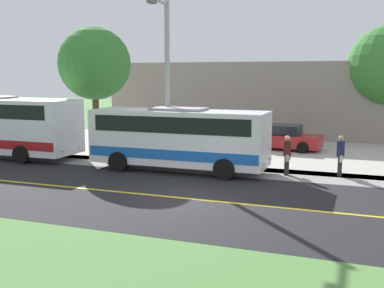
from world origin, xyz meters
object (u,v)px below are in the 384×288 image
at_px(street_light_pole, 166,77).
at_px(tree_curbside, 94,64).
at_px(parked_car_near, 282,138).
at_px(pedestrian_with_bags, 340,154).
at_px(shuttle_bus_front, 179,136).
at_px(pedestrian_waiting, 287,154).
at_px(commercial_building, 261,97).

distance_m(street_light_pole, tree_curbside, 5.93).
height_order(parked_car_near, tree_curbside, tree_curbside).
bearing_deg(pedestrian_with_bags, street_light_pole, -83.49).
bearing_deg(tree_curbside, shuttle_bus_front, 64.26).
bearing_deg(pedestrian_with_bags, tree_curbside, -97.22).
bearing_deg(shuttle_bus_front, tree_curbside, -115.74).
bearing_deg(pedestrian_waiting, tree_curbside, -101.56).
height_order(shuttle_bus_front, street_light_pole, street_light_pole).
height_order(pedestrian_waiting, commercial_building, commercial_building).
height_order(pedestrian_waiting, tree_curbside, tree_curbside).
height_order(shuttle_bus_front, pedestrian_with_bags, shuttle_bus_front).
height_order(shuttle_bus_front, commercial_building, commercial_building).
bearing_deg(shuttle_bus_front, pedestrian_waiting, 98.61).
distance_m(pedestrian_with_bags, parked_car_near, 7.36).
relative_size(pedestrian_with_bags, street_light_pole, 0.23).
height_order(street_light_pole, parked_car_near, street_light_pole).
xyz_separation_m(shuttle_bus_front, commercial_building, (-16.94, 0.19, 1.02)).
height_order(pedestrian_with_bags, commercial_building, commercial_building).
height_order(street_light_pole, tree_curbside, street_light_pole).
height_order(pedestrian_with_bags, tree_curbside, tree_curbside).
height_order(pedestrian_with_bags, parked_car_near, pedestrian_with_bags).
distance_m(shuttle_bus_front, pedestrian_with_bags, 7.07).
distance_m(pedestrian_with_bags, commercial_building, 17.12).
bearing_deg(shuttle_bus_front, street_light_pole, -117.96).
bearing_deg(shuttle_bus_front, commercial_building, 179.37).
distance_m(shuttle_bus_front, commercial_building, 16.97).
bearing_deg(parked_car_near, street_light_pole, -29.50).
height_order(shuttle_bus_front, pedestrian_waiting, shuttle_bus_front).
xyz_separation_m(parked_car_near, commercial_building, (-9.21, -3.18, 1.91)).
distance_m(pedestrian_waiting, tree_curbside, 11.76).
relative_size(pedestrian_waiting, commercial_building, 0.08).
xyz_separation_m(pedestrian_waiting, street_light_pole, (0.31, -5.52, 3.28)).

